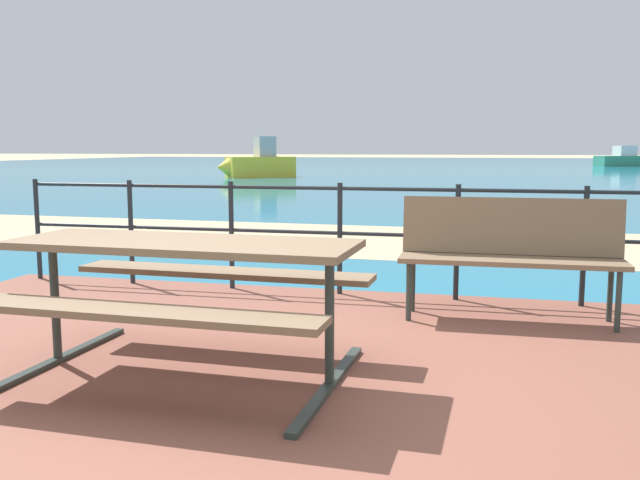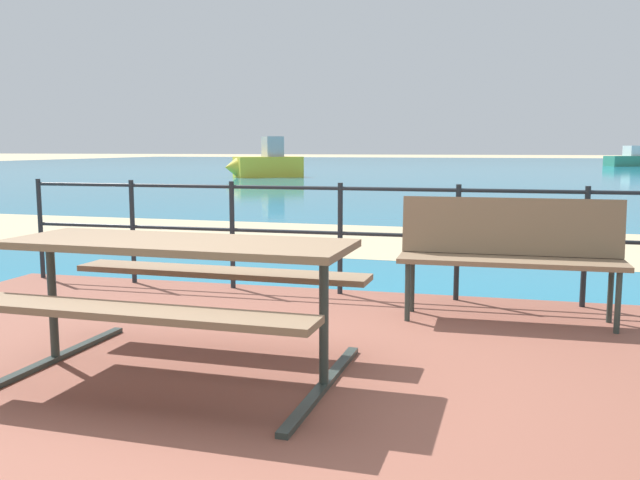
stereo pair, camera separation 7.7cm
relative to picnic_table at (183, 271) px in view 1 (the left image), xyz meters
name	(u,v)px [view 1 (the left image)]	position (x,y,z in m)	size (l,w,h in m)	color
ground_plane	(242,401)	(0.39, -0.17, -0.65)	(240.00, 240.00, 0.00)	tan
patio_paving	(242,396)	(0.39, -0.17, -0.62)	(6.40, 5.20, 0.06)	brown
sea_water	(466,169)	(0.39, 39.83, -0.64)	(90.00, 90.00, 0.01)	teal
beach_strip	(396,241)	(0.39, 6.09, -0.64)	(54.00, 3.40, 0.01)	tan
picnic_table	(183,271)	(0.00, 0.00, 0.00)	(1.93, 1.39, 0.75)	#7A6047
park_bench	(510,247)	(1.78, 1.72, -0.05)	(1.58, 0.43, 0.89)	#7A6047
railing_fence	(340,225)	(0.39, 2.27, 0.01)	(5.94, 0.04, 0.95)	#1E2328
boat_near	(629,159)	(11.29, 48.20, -0.17)	(5.02, 3.05, 1.41)	#338466
boat_mid	(258,164)	(-8.14, 25.26, -0.06)	(3.37, 2.83, 1.77)	yellow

